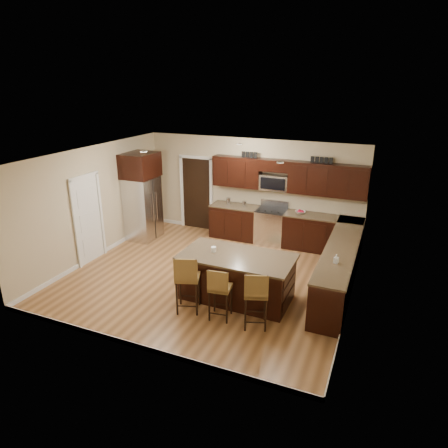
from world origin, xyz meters
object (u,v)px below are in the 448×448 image
at_px(refrigerator, 142,196).
at_px(stool_left, 187,278).
at_px(stool_right, 256,294).
at_px(range, 271,226).
at_px(island, 237,278).
at_px(stool_mid, 219,288).

bearing_deg(refrigerator, stool_left, -45.04).
xyz_separation_m(stool_right, refrigerator, (-4.18, 2.86, 0.53)).
relative_size(range, stool_right, 1.02).
distance_m(island, stool_left, 1.11).
xyz_separation_m(stool_left, refrigerator, (-2.85, 2.86, 0.50)).
distance_m(range, stool_mid, 3.89).
relative_size(stool_mid, stool_right, 0.94).
relative_size(stool_mid, refrigerator, 0.43).
relative_size(stool_right, refrigerator, 0.46).
bearing_deg(range, stool_left, -96.53).
relative_size(stool_left, refrigerator, 0.49).
bearing_deg(stool_mid, island, 81.89).
height_order(range, stool_left, stool_left).
bearing_deg(stool_mid, refrigerator, 133.30).
bearing_deg(island, stool_right, -50.60).
bearing_deg(stool_mid, stool_left, 172.88).
bearing_deg(stool_right, refrigerator, 126.07).
xyz_separation_m(stool_mid, stool_right, (0.68, -0.00, 0.04)).
bearing_deg(stool_left, stool_mid, -18.65).
bearing_deg(range, refrigerator, -162.69).
bearing_deg(stool_left, stool_right, -18.88).
bearing_deg(stool_right, stool_mid, 160.32).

